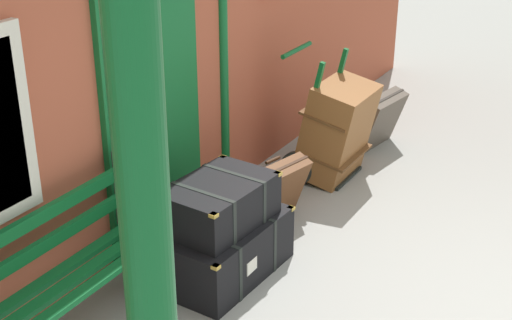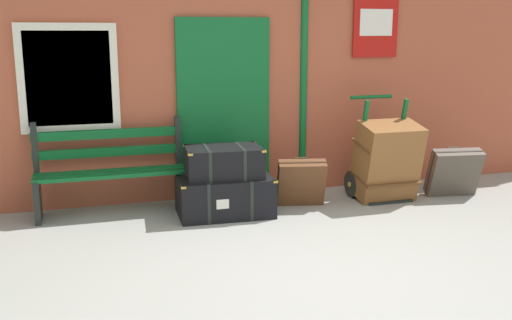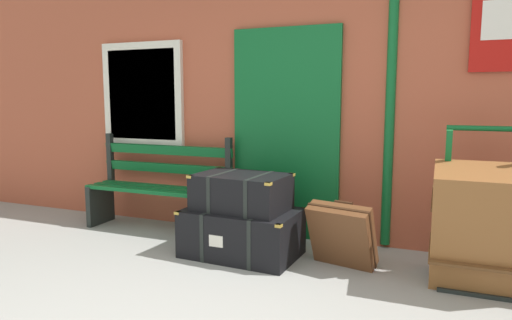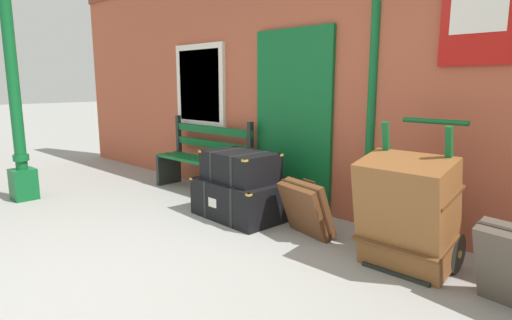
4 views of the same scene
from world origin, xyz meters
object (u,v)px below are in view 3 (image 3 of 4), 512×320
at_px(steamer_trunk_base, 242,232).
at_px(steamer_trunk_middle, 242,192).
at_px(platform_bench, 160,189).
at_px(suitcase_umber, 342,235).
at_px(porters_trolley, 478,247).
at_px(large_brown_trunk, 482,228).

height_order(steamer_trunk_base, steamer_trunk_middle, steamer_trunk_middle).
xyz_separation_m(platform_bench, steamer_trunk_base, (1.16, -0.43, -0.23)).
relative_size(platform_bench, steamer_trunk_base, 1.54).
height_order(platform_bench, steamer_trunk_base, platform_bench).
distance_m(steamer_trunk_middle, suitcase_umber, 0.95).
xyz_separation_m(porters_trolley, large_brown_trunk, (0.00, -0.18, 0.20)).
bearing_deg(suitcase_umber, platform_bench, 169.10).
relative_size(platform_bench, large_brown_trunk, 1.68).
relative_size(steamer_trunk_base, suitcase_umber, 1.76).
bearing_deg(large_brown_trunk, porters_trolley, 90.00).
relative_size(platform_bench, steamer_trunk_middle, 1.88).
distance_m(platform_bench, steamer_trunk_middle, 1.23).
bearing_deg(porters_trolley, steamer_trunk_base, -175.78).
distance_m(platform_bench, porters_trolley, 3.11).
height_order(platform_bench, porters_trolley, porters_trolley).
xyz_separation_m(platform_bench, porters_trolley, (3.09, -0.29, -0.17)).
xyz_separation_m(steamer_trunk_base, suitcase_umber, (0.90, 0.03, 0.07)).
height_order(large_brown_trunk, suitcase_umber, large_brown_trunk).
height_order(steamer_trunk_base, large_brown_trunk, large_brown_trunk).
bearing_deg(large_brown_trunk, platform_bench, 171.47).
bearing_deg(porters_trolley, suitcase_umber, -174.05).
bearing_deg(platform_bench, suitcase_umber, -10.90).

